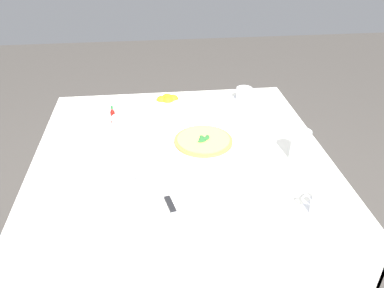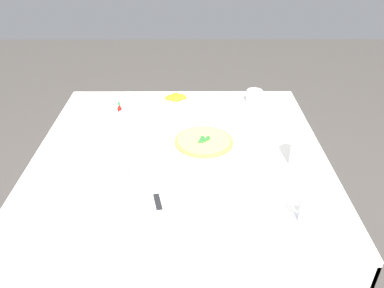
{
  "view_description": "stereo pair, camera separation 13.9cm",
  "coord_description": "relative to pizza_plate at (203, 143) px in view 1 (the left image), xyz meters",
  "views": [
    {
      "loc": [
        1.25,
        -0.1,
        1.57
      ],
      "look_at": [
        -0.01,
        0.05,
        0.78
      ],
      "focal_mm": 35.92,
      "sensor_mm": 36.0,
      "label": 1
    },
    {
      "loc": [
        1.26,
        0.04,
        1.57
      ],
      "look_at": [
        -0.01,
        0.05,
        0.78
      ],
      "focal_mm": 35.92,
      "sensor_mm": 36.0,
      "label": 2
    }
  ],
  "objects": [
    {
      "name": "coffee_cup_center_back",
      "position": [
        0.22,
        -0.31,
        0.02
      ],
      "size": [
        0.13,
        0.13,
        0.07
      ],
      "color": "white",
      "rests_on": "dining_table"
    },
    {
      "name": "napkin_folded",
      "position": [
        0.41,
        -0.14,
        -0.0
      ],
      "size": [
        0.25,
        0.2,
        0.02
      ],
      "rotation": [
        0.0,
        0.0,
        0.35
      ],
      "color": "white",
      "rests_on": "dining_table"
    },
    {
      "name": "coffee_cup_far_left",
      "position": [
        0.44,
        0.31,
        0.02
      ],
      "size": [
        0.13,
        0.13,
        0.07
      ],
      "color": "white",
      "rests_on": "dining_table"
    },
    {
      "name": "coffee_cup_right_edge",
      "position": [
        -0.02,
        -0.34,
        0.02
      ],
      "size": [
        0.13,
        0.13,
        0.06
      ],
      "color": "white",
      "rests_on": "dining_table"
    },
    {
      "name": "ground_plane",
      "position": [
        0.03,
        -0.09,
        -0.77
      ],
      "size": [
        8.0,
        8.0,
        0.0
      ],
      "primitive_type": "plane",
      "color": "#4C4742"
    },
    {
      "name": "coffee_cup_near_left",
      "position": [
        -0.39,
        0.25,
        0.02
      ],
      "size": [
        0.13,
        0.13,
        0.07
      ],
      "color": "white",
      "rests_on": "dining_table"
    },
    {
      "name": "salt_shaker",
      "position": [
        -0.2,
        -0.35,
        0.01
      ],
      "size": [
        0.03,
        0.03,
        0.06
      ],
      "color": "white",
      "rests_on": "dining_table"
    },
    {
      "name": "hot_sauce_bottle",
      "position": [
        -0.23,
        -0.36,
        0.02
      ],
      "size": [
        0.02,
        0.02,
        0.08
      ],
      "color": "#B7140F",
      "rests_on": "dining_table"
    },
    {
      "name": "water_glass_near_right",
      "position": [
        0.13,
        0.34,
        0.04
      ],
      "size": [
        0.07,
        0.07,
        0.12
      ],
      "color": "white",
      "rests_on": "dining_table"
    },
    {
      "name": "pizza_plate",
      "position": [
        0.0,
        0.0,
        0.0
      ],
      "size": [
        0.36,
        0.36,
        0.02
      ],
      "color": "white",
      "rests_on": "dining_table"
    },
    {
      "name": "dining_table",
      "position": [
        0.03,
        -0.09,
        -0.15
      ],
      "size": [
        1.11,
        1.11,
        0.76
      ],
      "color": "white",
      "rests_on": "ground_plane"
    },
    {
      "name": "pizza",
      "position": [
        0.0,
        -0.0,
        0.01
      ],
      "size": [
        0.23,
        0.23,
        0.02
      ],
      "color": "#C68E47",
      "rests_on": "pizza_plate"
    },
    {
      "name": "dinner_knife",
      "position": [
        0.41,
        -0.14,
        0.01
      ],
      "size": [
        0.19,
        0.06,
        0.01
      ],
      "rotation": [
        0.0,
        0.0,
        0.23
      ],
      "color": "silver",
      "rests_on": "napkin_folded"
    },
    {
      "name": "pepper_shaker",
      "position": [
        -0.26,
        -0.37,
        0.01
      ],
      "size": [
        0.03,
        0.03,
        0.06
      ],
      "color": "white",
      "rests_on": "dining_table"
    },
    {
      "name": "citrus_bowl",
      "position": [
        -0.35,
        -0.12,
        0.02
      ],
      "size": [
        0.15,
        0.15,
        0.07
      ],
      "color": "white",
      "rests_on": "dining_table"
    }
  ]
}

